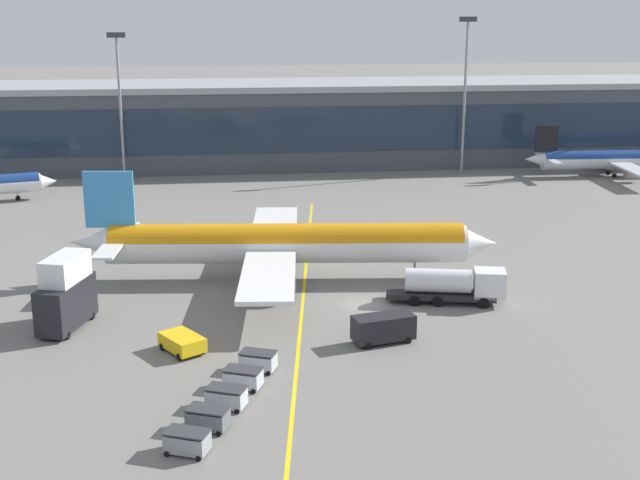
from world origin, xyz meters
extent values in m
plane|color=slate|center=(0.00, 0.00, 0.00)|extent=(700.00, 700.00, 0.00)
cube|color=yellow|center=(-5.21, 2.00, 0.00)|extent=(10.86, 79.34, 0.01)
cube|color=#424751|center=(-1.73, 74.76, 6.57)|extent=(183.93, 19.91, 13.13)
cube|color=#1E2D42|center=(-1.73, 64.74, 7.22)|extent=(178.42, 0.16, 7.35)
cube|color=#99999E|center=(-1.73, 74.76, 13.63)|extent=(187.61, 20.31, 1.00)
cylinder|color=white|center=(-6.18, 8.24, 3.59)|extent=(35.87, 7.36, 3.74)
cylinder|color=orange|center=(-6.18, 8.24, 3.92)|extent=(35.14, 7.14, 3.59)
cone|color=white|center=(12.87, 6.28, 3.59)|extent=(4.08, 3.92, 3.55)
cone|color=white|center=(-25.41, 10.21, 3.96)|extent=(4.79, 3.62, 3.18)
cube|color=#388CD1|center=(-23.42, 10.01, 8.26)|extent=(4.87, 0.85, 5.61)
cube|color=white|center=(-22.54, 13.68, 4.15)|extent=(2.60, 6.16, 0.24)
cube|color=white|center=(-23.31, 6.24, 4.15)|extent=(2.60, 6.16, 0.24)
cube|color=white|center=(-6.71, 17.70, 3.31)|extent=(6.31, 15.40, 0.40)
cube|color=white|center=(-8.63, -0.92, 3.31)|extent=(6.31, 15.40, 0.40)
cylinder|color=#939399|center=(-5.99, 14.92, 1.98)|extent=(3.07, 2.34, 2.06)
cylinder|color=#939399|center=(-7.36, 1.66, 1.98)|extent=(3.07, 2.34, 2.06)
cylinder|color=black|center=(6.60, 6.92, 0.50)|extent=(1.04, 0.50, 1.00)
cylinder|color=slate|center=(6.60, 6.92, 1.36)|extent=(0.20, 0.20, 1.72)
cylinder|color=black|center=(-8.14, 10.13, 0.50)|extent=(1.04, 0.50, 1.00)
cylinder|color=slate|center=(-8.14, 10.13, 1.36)|extent=(0.20, 0.20, 1.72)
cylinder|color=black|center=(-8.48, 6.78, 0.50)|extent=(1.04, 0.50, 1.00)
cylinder|color=slate|center=(-8.48, 6.78, 1.36)|extent=(0.20, 0.20, 1.72)
cube|color=#232326|center=(7.32, -0.54, 0.75)|extent=(10.31, 4.66, 0.50)
cube|color=silver|center=(11.61, -1.52, 2.00)|extent=(3.29, 3.06, 2.50)
cube|color=black|center=(12.84, -1.80, 2.50)|extent=(0.67, 2.28, 1.12)
cylinder|color=silver|center=(7.05, -0.48, 2.10)|extent=(6.34, 3.48, 2.20)
cylinder|color=black|center=(11.33, -0.23, 0.50)|extent=(1.05, 0.56, 1.00)
cylinder|color=black|center=(10.80, -2.55, 0.50)|extent=(1.05, 0.56, 1.00)
cylinder|color=black|center=(7.30, 0.69, 0.50)|extent=(1.05, 0.56, 1.00)
cylinder|color=black|center=(6.77, -1.63, 0.50)|extent=(1.05, 0.56, 1.00)
cylinder|color=black|center=(5.25, 1.15, 0.50)|extent=(1.05, 0.56, 1.00)
cylinder|color=black|center=(4.72, -1.16, 0.50)|extent=(1.05, 0.56, 1.00)
cube|color=yellow|center=(-15.98, -9.57, 0.85)|extent=(3.99, 4.44, 1.10)
cube|color=black|center=(-15.47, -10.37, 1.04)|extent=(2.46, 2.24, 0.33)
cylinder|color=black|center=(-14.39, -10.13, 0.30)|extent=(0.53, 0.64, 0.60)
cylinder|color=black|center=(-16.13, -11.25, 0.30)|extent=(0.53, 0.64, 0.60)
cylinder|color=black|center=(-15.82, -7.89, 0.30)|extent=(0.53, 0.64, 0.60)
cylinder|color=black|center=(-17.57, -9.01, 0.30)|extent=(0.53, 0.64, 0.60)
cube|color=black|center=(0.19, -9.48, 1.30)|extent=(5.35, 3.20, 2.00)
cube|color=black|center=(1.40, -9.19, 1.65)|extent=(2.14, 2.24, 0.60)
cylinder|color=black|center=(1.67, -8.16, 0.30)|extent=(0.64, 0.38, 0.60)
cylinder|color=black|center=(2.11, -10.00, 0.30)|extent=(0.64, 0.38, 0.60)
cylinder|color=black|center=(-1.73, -8.97, 0.30)|extent=(0.64, 0.38, 0.60)
cylinder|color=black|center=(-1.30, -10.80, 0.30)|extent=(0.64, 0.38, 0.60)
cube|color=black|center=(-25.85, -3.08, 2.20)|extent=(4.39, 7.23, 3.80)
cube|color=silver|center=(-25.75, -2.75, 5.20)|extent=(3.77, 5.57, 2.20)
cylinder|color=black|center=(-25.48, -5.68, 0.30)|extent=(0.42, 0.65, 0.60)
cylinder|color=black|center=(-27.63, -5.02, 0.30)|extent=(0.42, 0.65, 0.60)
cylinder|color=black|center=(-24.08, -1.13, 0.30)|extent=(0.42, 0.65, 0.60)
cylinder|color=black|center=(-26.23, -0.47, 0.30)|extent=(0.42, 0.65, 0.60)
cube|color=gray|center=(-15.12, -25.63, 0.73)|extent=(2.98, 2.38, 1.10)
cube|color=#333338|center=(-15.12, -25.63, 1.43)|extent=(3.04, 2.43, 0.10)
cylinder|color=black|center=(-16.37, -25.93, 0.18)|extent=(0.38, 0.25, 0.36)
cylinder|color=black|center=(-15.79, -24.54, 0.18)|extent=(0.38, 0.25, 0.36)
cylinder|color=black|center=(-14.45, -26.73, 0.18)|extent=(0.38, 0.25, 0.36)
cylinder|color=black|center=(-13.87, -25.34, 0.18)|extent=(0.38, 0.25, 0.36)
cube|color=#595B60|center=(-13.89, -22.68, 0.73)|extent=(2.98, 2.38, 1.10)
cube|color=#333338|center=(-13.89, -22.68, 1.43)|extent=(3.04, 2.43, 0.10)
cylinder|color=black|center=(-15.14, -22.97, 0.18)|extent=(0.38, 0.25, 0.36)
cylinder|color=black|center=(-14.56, -21.59, 0.18)|extent=(0.38, 0.25, 0.36)
cylinder|color=black|center=(-13.22, -23.77, 0.18)|extent=(0.38, 0.25, 0.36)
cylinder|color=black|center=(-12.64, -22.39, 0.18)|extent=(0.38, 0.25, 0.36)
cube|color=#B2B7BC|center=(-12.66, -19.73, 0.73)|extent=(2.98, 2.38, 1.10)
cube|color=#333338|center=(-12.66, -19.73, 1.43)|extent=(3.04, 2.43, 0.10)
cylinder|color=black|center=(-13.91, -20.02, 0.18)|extent=(0.38, 0.25, 0.36)
cylinder|color=black|center=(-13.33, -18.63, 0.18)|extent=(0.38, 0.25, 0.36)
cylinder|color=black|center=(-11.99, -20.82, 0.18)|extent=(0.38, 0.25, 0.36)
cylinder|color=black|center=(-11.41, -19.43, 0.18)|extent=(0.38, 0.25, 0.36)
cube|color=#B2B7BC|center=(-11.43, -16.77, 0.73)|extent=(2.98, 2.38, 1.10)
cube|color=#333338|center=(-11.43, -16.77, 1.43)|extent=(3.04, 2.43, 0.10)
cylinder|color=black|center=(-12.68, -17.06, 0.18)|extent=(0.38, 0.25, 0.36)
cylinder|color=black|center=(-12.10, -15.68, 0.18)|extent=(0.38, 0.25, 0.36)
cylinder|color=black|center=(-10.76, -17.86, 0.18)|extent=(0.38, 0.25, 0.36)
cylinder|color=black|center=(-10.18, -16.48, 0.18)|extent=(0.38, 0.25, 0.36)
cube|color=#B2B7BC|center=(-10.20, -13.82, 0.73)|extent=(2.98, 2.38, 1.10)
cube|color=#333338|center=(-10.20, -13.82, 1.43)|extent=(3.04, 2.43, 0.10)
cylinder|color=black|center=(-11.45, -14.11, 0.18)|extent=(0.38, 0.25, 0.36)
cylinder|color=black|center=(-10.87, -12.72, 0.18)|extent=(0.38, 0.25, 0.36)
cylinder|color=black|center=(-9.53, -14.91, 0.18)|extent=(0.38, 0.25, 0.36)
cylinder|color=black|center=(-8.95, -13.52, 0.18)|extent=(0.38, 0.25, 0.36)
cone|color=white|center=(-37.09, 50.22, 2.42)|extent=(3.13, 3.04, 2.46)
cylinder|color=black|center=(-41.15, 49.15, 0.34)|extent=(0.73, 0.44, 0.68)
cylinder|color=slate|center=(-41.15, 49.15, 0.90)|extent=(0.14, 0.14, 1.12)
cylinder|color=silver|center=(52.30, 56.02, 2.67)|extent=(26.56, 4.29, 2.85)
cylinder|color=navy|center=(52.30, 56.02, 2.92)|extent=(26.03, 4.15, 2.74)
cone|color=silver|center=(37.95, 56.80, 2.95)|extent=(3.55, 2.61, 2.43)
cube|color=black|center=(39.59, 56.71, 6.24)|extent=(3.72, 0.45, 4.28)
cube|color=silver|center=(40.25, 59.53, 3.10)|extent=(1.65, 4.64, 0.17)
cube|color=silver|center=(39.94, 53.83, 3.10)|extent=(1.65, 4.64, 0.17)
cube|color=silver|center=(51.62, 63.04, 2.45)|extent=(3.97, 11.27, 0.28)
cube|color=silver|center=(50.86, 49.10, 2.45)|extent=(3.97, 11.27, 0.28)
cylinder|color=#939399|center=(52.22, 61.01, 1.46)|extent=(2.28, 1.69, 1.57)
cylinder|color=#939399|center=(51.67, 51.06, 1.46)|extent=(2.28, 1.69, 1.57)
cylinder|color=black|center=(50.78, 57.38, 0.35)|extent=(0.72, 0.32, 0.70)
cylinder|color=slate|center=(50.78, 57.38, 0.97)|extent=(0.14, 0.14, 1.24)
cylinder|color=black|center=(50.64, 54.82, 0.35)|extent=(0.72, 0.32, 0.70)
cylinder|color=slate|center=(50.64, 54.82, 0.97)|extent=(0.14, 0.14, 1.24)
cylinder|color=gray|center=(-27.59, 62.76, 11.03)|extent=(0.44, 0.44, 22.07)
cube|color=#333338|center=(-27.59, 62.76, 22.47)|extent=(2.80, 0.50, 0.80)
cylinder|color=gray|center=(27.59, 62.76, 12.17)|extent=(0.44, 0.44, 24.34)
cube|color=#333338|center=(27.59, 62.76, 24.74)|extent=(2.80, 0.50, 0.80)
camera|label=1|loc=(-12.70, -72.79, 26.18)|focal=47.56mm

